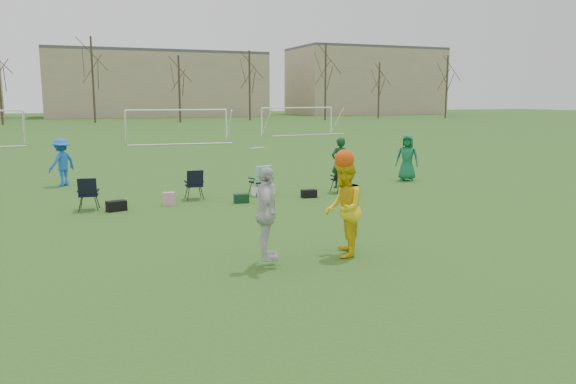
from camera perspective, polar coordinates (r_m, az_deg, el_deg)
name	(u,v)px	position (r m, az deg, el deg)	size (l,w,h in m)	color
ground	(277,274)	(10.55, -1.15, -8.30)	(260.00, 260.00, 0.00)	#2F571B
fielder_blue	(62,162)	(22.46, -22.02, 2.82)	(1.15, 0.66, 1.78)	blue
fielder_green_far	(407,158)	(22.69, 12.02, 3.42)	(0.89, 0.58, 1.82)	#12683D
center_contest	(317,209)	(11.22, 2.97, -1.74)	(2.64, 1.34, 2.34)	silver
sideline_setup	(253,180)	(18.48, -3.58, 1.21)	(8.93, 1.70, 1.90)	#103C1C
goal_mid	(177,117)	(42.12, -11.21, 7.53)	(7.40, 0.63, 2.46)	white
goal_right	(298,113)	(51.29, 1.00, 8.02)	(7.35, 1.14, 2.46)	white
tree_line	(96,84)	(79.39, -18.96, 10.32)	(110.28, 3.28, 11.40)	#382B21
building_row	(127,83)	(105.96, -16.08, 10.61)	(126.00, 16.00, 13.00)	tan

